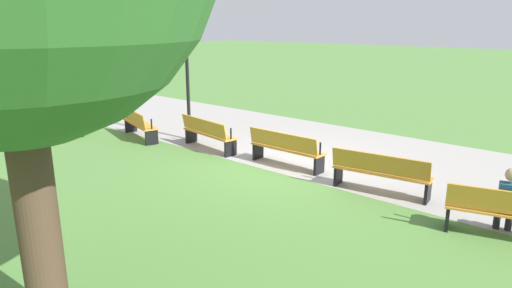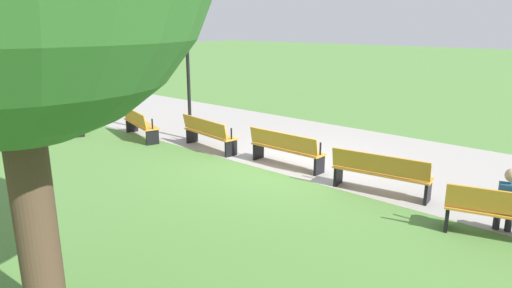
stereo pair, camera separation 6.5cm
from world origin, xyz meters
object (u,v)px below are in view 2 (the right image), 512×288
(bench_4, at_px, (286,148))
(bench_5, at_px, (380,172))
(bench_1, at_px, (73,117))
(bench_2, at_px, (139,123))
(lamp_post, at_px, (187,47))
(bench_6, at_px, (512,214))
(person_seated, at_px, (508,201))
(bench_3, at_px, (208,133))
(bench_0, at_px, (6,113))

(bench_4, relative_size, bench_5, 0.98)
(bench_1, bearing_deg, bench_5, 31.68)
(bench_2, relative_size, bench_5, 1.00)
(bench_5, relative_size, lamp_post, 0.52)
(bench_4, distance_m, lamp_post, 4.43)
(bench_6, xyz_separation_m, person_seated, (-0.11, 0.12, 0.16))
(bench_2, bearing_deg, lamp_post, 52.47)
(bench_1, xyz_separation_m, bench_6, (12.56, 0.86, 0.00))
(bench_3, relative_size, person_seated, 1.69)
(bench_4, bearing_deg, bench_2, -172.12)
(bench_3, distance_m, bench_5, 5.12)
(bench_0, relative_size, person_seated, 1.62)
(bench_0, xyz_separation_m, bench_6, (14.83, 2.05, 0.00))
(bench_3, relative_size, bench_4, 1.02)
(lamp_post, bearing_deg, bench_3, -18.61)
(bench_0, bearing_deg, person_seated, 40.13)
(bench_1, distance_m, lamp_post, 4.69)
(bench_1, relative_size, bench_6, 0.98)
(bench_4, height_order, lamp_post, lamp_post)
(bench_4, xyz_separation_m, lamp_post, (-3.80, 0.24, 2.27))
(bench_1, xyz_separation_m, bench_4, (7.49, 1.57, 0.00))
(bench_2, height_order, person_seated, person_seated)
(bench_2, distance_m, bench_5, 7.65)
(bench_2, distance_m, lamp_post, 2.77)
(bench_0, xyz_separation_m, bench_4, (9.76, 2.75, 0.00))
(bench_6, xyz_separation_m, lamp_post, (-8.87, 0.94, 2.27))
(bench_6, bearing_deg, bench_0, 172.01)
(bench_5, relative_size, person_seated, 1.69)
(bench_1, distance_m, bench_2, 2.56)
(bench_2, height_order, lamp_post, lamp_post)
(bench_3, bearing_deg, person_seated, 4.84)
(bench_2, relative_size, bench_6, 1.00)
(bench_0, distance_m, person_seated, 14.87)
(bench_2, relative_size, lamp_post, 0.52)
(bench_1, height_order, bench_6, same)
(bench_1, distance_m, person_seated, 12.48)
(bench_5, distance_m, lamp_post, 6.77)
(person_seated, bearing_deg, bench_2, 164.81)
(person_seated, bearing_deg, bench_5, 154.52)
(bench_5, xyz_separation_m, bench_6, (2.51, -0.53, 0.00))
(bench_0, relative_size, bench_5, 0.95)
(person_seated, bearing_deg, bench_0, 172.52)
(person_seated, bearing_deg, bench_6, -62.60)
(bench_6, height_order, person_seated, person_seated)
(bench_1, relative_size, bench_3, 0.99)
(bench_3, height_order, lamp_post, lamp_post)
(bench_0, distance_m, bench_6, 14.97)
(bench_3, distance_m, bench_4, 2.57)
(bench_1, relative_size, bench_5, 0.99)
(bench_5, height_order, bench_6, same)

